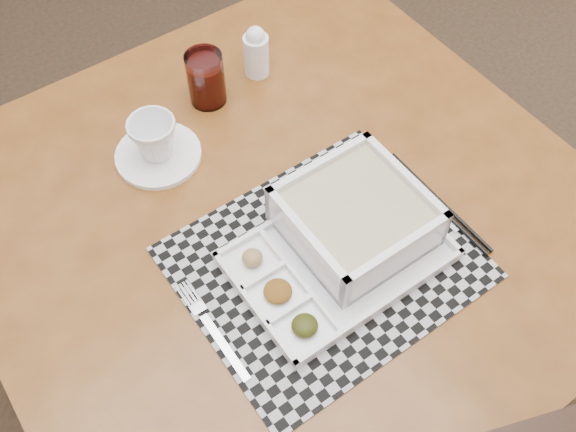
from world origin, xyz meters
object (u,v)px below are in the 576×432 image
Objects in this scene: serving_tray at (350,228)px; cup at (154,138)px; dining_table at (284,233)px; juice_glass at (206,80)px; creamer_bottle at (256,52)px.

cup is at bearing 117.14° from serving_tray.
dining_table is at bearing -82.94° from cup.
serving_tray reaches higher than cup.
cup is at bearing -153.50° from juice_glass.
serving_tray is 3.11× the size of juice_glass.
dining_table is 0.35m from creamer_bottle.
serving_tray is 3.05× the size of creamer_bottle.
creamer_bottle reaches higher than dining_table.
creamer_bottle is (0.09, 0.41, 0.01)m from serving_tray.
serving_tray is 0.42m from creamer_bottle.
serving_tray reaches higher than dining_table.
cup is (-0.12, 0.21, 0.12)m from dining_table.
serving_tray is at bearing -84.97° from cup.
juice_glass is 0.98× the size of creamer_bottle.
cup is at bearing -162.56° from creamer_bottle.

